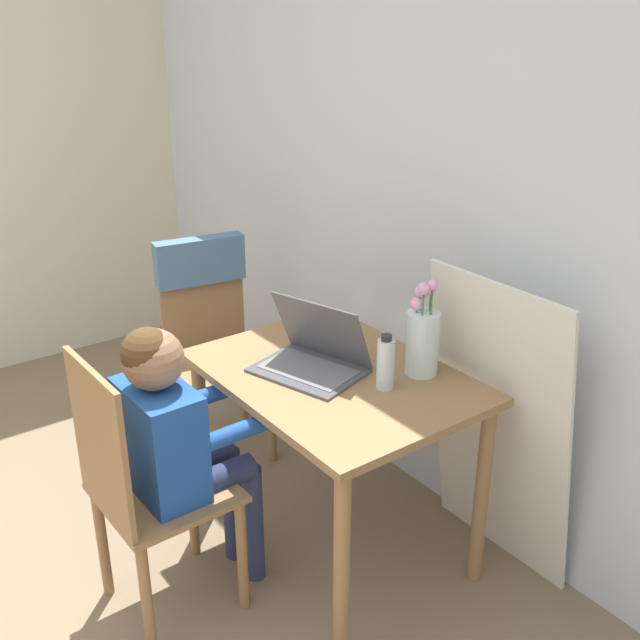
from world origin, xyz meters
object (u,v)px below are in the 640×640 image
at_px(laptop, 314,354).
at_px(chair_occupied, 144,490).
at_px(water_bottle, 386,363).
at_px(chair_spare, 208,312).
at_px(flower_vase, 422,337).
at_px(person_seated, 175,431).

bearing_deg(laptop, chair_occupied, -109.88).
bearing_deg(water_bottle, chair_spare, -177.41).
bearing_deg(flower_vase, chair_occupied, -106.58).
relative_size(chair_occupied, laptop, 2.28).
relative_size(chair_spare, water_bottle, 5.06).
distance_m(chair_occupied, flower_vase, 1.02).
xyz_separation_m(chair_occupied, flower_vase, (0.27, 0.91, 0.38)).
bearing_deg(chair_occupied, water_bottle, -111.85).
height_order(laptop, water_bottle, laptop).
xyz_separation_m(chair_spare, person_seated, (0.83, -0.57, 0.01)).
distance_m(laptop, flower_vase, 0.37).
xyz_separation_m(person_seated, water_bottle, (0.28, 0.62, 0.17)).
distance_m(chair_occupied, chair_spare, 1.10).
bearing_deg(chair_spare, flower_vase, -69.08).
xyz_separation_m(flower_vase, water_bottle, (0.01, -0.17, -0.04)).
height_order(chair_occupied, laptop, laptop).
distance_m(person_seated, water_bottle, 0.70).
height_order(person_seated, flower_vase, flower_vase).
bearing_deg(chair_occupied, flower_vase, -107.70).
bearing_deg(person_seated, chair_spare, -35.41).
xyz_separation_m(chair_spare, laptop, (0.87, -0.05, 0.15)).
xyz_separation_m(person_seated, laptop, (0.03, 0.51, 0.14)).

